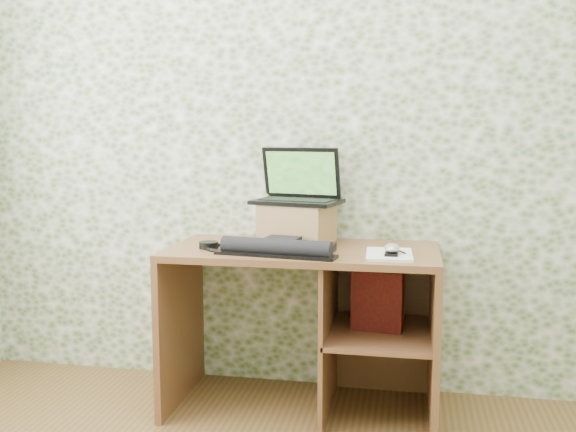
% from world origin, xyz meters
% --- Properties ---
extents(wall_back, '(3.50, 0.00, 3.50)m').
position_xyz_m(wall_back, '(0.00, 1.75, 1.30)').
color(wall_back, white).
rests_on(wall_back, ground).
extents(desk, '(1.20, 0.60, 0.75)m').
position_xyz_m(desk, '(0.08, 1.47, 0.48)').
color(desk, brown).
rests_on(desk, floor).
extents(riser, '(0.35, 0.32, 0.18)m').
position_xyz_m(riser, '(-0.05, 1.58, 0.84)').
color(riser, '#9E7D47').
rests_on(riser, desk).
extents(laptop, '(0.44, 0.35, 0.26)m').
position_xyz_m(laptop, '(-0.05, 1.63, 0.99)').
color(laptop, black).
rests_on(laptop, riser).
extents(keyboard, '(0.53, 0.32, 0.07)m').
position_xyz_m(keyboard, '(-0.08, 1.31, 0.78)').
color(keyboard, black).
rests_on(keyboard, desk).
extents(headphones, '(0.25, 0.19, 0.03)m').
position_xyz_m(headphones, '(-0.33, 1.35, 0.76)').
color(headphones, black).
rests_on(headphones, desk).
extents(notepad, '(0.20, 0.28, 0.01)m').
position_xyz_m(notepad, '(0.39, 1.33, 0.76)').
color(notepad, silver).
rests_on(notepad, desk).
extents(mouse, '(0.07, 0.10, 0.03)m').
position_xyz_m(mouse, '(0.40, 1.29, 0.78)').
color(mouse, silver).
rests_on(mouse, notepad).
extents(pen, '(0.06, 0.11, 0.01)m').
position_xyz_m(pen, '(0.43, 1.37, 0.77)').
color(pen, black).
rests_on(pen, notepad).
extents(red_box, '(0.23, 0.10, 0.27)m').
position_xyz_m(red_box, '(0.34, 1.44, 0.52)').
color(red_box, maroon).
rests_on(red_box, desk).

